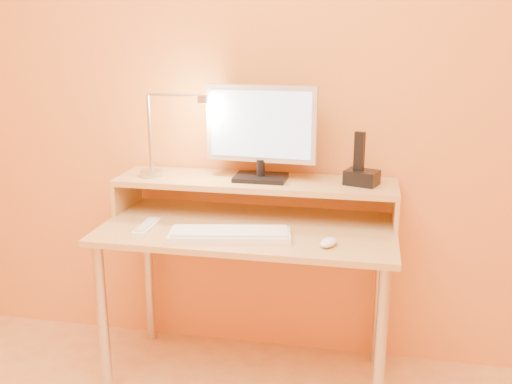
% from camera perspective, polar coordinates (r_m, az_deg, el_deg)
% --- Properties ---
extents(wall_back, '(3.00, 0.04, 2.50)m').
position_cam_1_polar(wall_back, '(2.57, 0.69, 10.21)').
color(wall_back, orange).
rests_on(wall_back, floor).
extents(desk_leg_fl, '(0.04, 0.04, 0.69)m').
position_cam_1_polar(desk_leg_fl, '(2.48, -14.85, -12.48)').
color(desk_leg_fl, '#BCBCBE').
rests_on(desk_leg_fl, floor).
extents(desk_leg_fr, '(0.04, 0.04, 0.69)m').
position_cam_1_polar(desk_leg_fr, '(2.26, 12.15, -15.22)').
color(desk_leg_fr, '#BCBCBE').
rests_on(desk_leg_fr, floor).
extents(desk_leg_bl, '(0.04, 0.04, 0.69)m').
position_cam_1_polar(desk_leg_bl, '(2.89, -10.54, -8.02)').
color(desk_leg_bl, '#BCBCBE').
rests_on(desk_leg_bl, floor).
extents(desk_leg_br, '(0.04, 0.04, 0.69)m').
position_cam_1_polar(desk_leg_br, '(2.70, 12.05, -9.81)').
color(desk_leg_br, '#BCBCBE').
rests_on(desk_leg_br, floor).
extents(desk_lower, '(1.20, 0.60, 0.02)m').
position_cam_1_polar(desk_lower, '(2.38, -0.77, -3.65)').
color(desk_lower, tan).
rests_on(desk_lower, floor).
extents(shelf_riser_left, '(0.02, 0.30, 0.14)m').
position_cam_1_polar(shelf_riser_left, '(2.67, -12.61, -0.08)').
color(shelf_riser_left, tan).
rests_on(shelf_riser_left, desk_lower).
extents(shelf_riser_right, '(0.02, 0.30, 0.14)m').
position_cam_1_polar(shelf_riser_right, '(2.45, 13.61, -1.54)').
color(shelf_riser_right, tan).
rests_on(shelf_riser_right, desk_lower).
extents(desk_shelf, '(1.20, 0.30, 0.02)m').
position_cam_1_polar(desk_shelf, '(2.47, -0.06, 0.98)').
color(desk_shelf, tan).
rests_on(desk_shelf, desk_lower).
extents(monitor_foot, '(0.22, 0.16, 0.02)m').
position_cam_1_polar(monitor_foot, '(2.46, 0.46, 1.44)').
color(monitor_foot, black).
rests_on(monitor_foot, desk_shelf).
extents(monitor_neck, '(0.04, 0.04, 0.07)m').
position_cam_1_polar(monitor_neck, '(2.45, 0.46, 2.43)').
color(monitor_neck, black).
rests_on(monitor_neck, monitor_foot).
extents(monitor_panel, '(0.47, 0.07, 0.32)m').
position_cam_1_polar(monitor_panel, '(2.43, 0.51, 6.74)').
color(monitor_panel, '#B7B7B8').
rests_on(monitor_panel, monitor_neck).
extents(monitor_back, '(0.42, 0.04, 0.27)m').
position_cam_1_polar(monitor_back, '(2.45, 0.62, 6.82)').
color(monitor_back, black).
rests_on(monitor_back, monitor_panel).
extents(monitor_screen, '(0.43, 0.03, 0.28)m').
position_cam_1_polar(monitor_screen, '(2.41, 0.43, 6.67)').
color(monitor_screen, '#A4C3EB').
rests_on(monitor_screen, monitor_panel).
extents(lamp_base, '(0.10, 0.10, 0.02)m').
position_cam_1_polar(lamp_base, '(2.57, -10.26, 1.84)').
color(lamp_base, '#BCBCBE').
rests_on(lamp_base, desk_shelf).
extents(lamp_post, '(0.01, 0.01, 0.33)m').
position_cam_1_polar(lamp_post, '(2.53, -10.46, 5.75)').
color(lamp_post, '#BCBCBE').
rests_on(lamp_post, lamp_base).
extents(lamp_arm, '(0.24, 0.01, 0.01)m').
position_cam_1_polar(lamp_arm, '(2.47, -8.02, 9.47)').
color(lamp_arm, '#BCBCBE').
rests_on(lamp_arm, lamp_post).
extents(lamp_head, '(0.04, 0.04, 0.03)m').
position_cam_1_polar(lamp_head, '(2.43, -5.30, 9.11)').
color(lamp_head, '#BCBCBE').
rests_on(lamp_head, lamp_arm).
extents(lamp_bulb, '(0.03, 0.03, 0.00)m').
position_cam_1_polar(lamp_bulb, '(2.43, -5.29, 8.74)').
color(lamp_bulb, '#FFEAC6').
rests_on(lamp_bulb, lamp_head).
extents(phone_dock, '(0.16, 0.14, 0.06)m').
position_cam_1_polar(phone_dock, '(2.42, 10.40, 1.41)').
color(phone_dock, black).
rests_on(phone_dock, desk_shelf).
extents(phone_handset, '(0.05, 0.04, 0.16)m').
position_cam_1_polar(phone_handset, '(2.39, 10.17, 3.98)').
color(phone_handset, black).
rests_on(phone_handset, phone_dock).
extents(phone_led, '(0.01, 0.00, 0.04)m').
position_cam_1_polar(phone_led, '(2.37, 11.46, 1.06)').
color(phone_led, '#2026FF').
rests_on(phone_led, phone_dock).
extents(keyboard, '(0.49, 0.23, 0.02)m').
position_cam_1_polar(keyboard, '(2.24, -2.61, -4.26)').
color(keyboard, white).
rests_on(keyboard, desk_lower).
extents(mouse, '(0.08, 0.11, 0.03)m').
position_cam_1_polar(mouse, '(2.17, 7.17, -4.94)').
color(mouse, white).
rests_on(mouse, desk_lower).
extents(remote_control, '(0.06, 0.20, 0.02)m').
position_cam_1_polar(remote_control, '(2.38, -10.74, -3.42)').
color(remote_control, white).
rests_on(remote_control, desk_lower).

